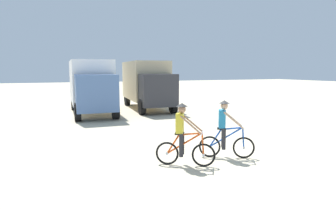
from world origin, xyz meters
name	(u,v)px	position (x,y,z in m)	size (l,w,h in m)	color
ground_plane	(221,147)	(0.00, 0.00, 0.00)	(120.00, 120.00, 0.00)	beige
box_truck_avon_van	(91,84)	(-3.08, 10.13, 1.87)	(2.65, 6.84, 3.35)	white
box_truck_tan_camper	(147,82)	(0.90, 10.96, 1.87)	(2.86, 6.90, 3.35)	#CCB78E
cyclist_orange_shirt	(183,137)	(-2.14, -1.29, 0.85)	(1.49, 0.98, 1.82)	black
cyclist_cowboy_hat	(225,131)	(-0.60, -1.11, 0.85)	(1.53, 0.92, 1.82)	black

